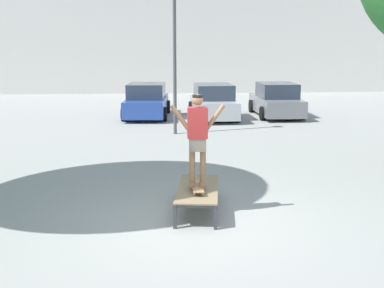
{
  "coord_description": "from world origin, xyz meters",
  "views": [
    {
      "loc": [
        -0.63,
        -7.94,
        3.07
      ],
      "look_at": [
        0.12,
        2.17,
        1.0
      ],
      "focal_mm": 44.45,
      "sensor_mm": 36.0,
      "label": 1
    }
  ],
  "objects_px": {
    "car_grey": "(276,101)",
    "skate_box": "(198,190)",
    "skateboard": "(197,187)",
    "light_post": "(174,25)",
    "car_silver": "(213,102)",
    "skater": "(198,134)",
    "car_blue": "(147,102)"
  },
  "relations": [
    {
      "from": "car_blue",
      "to": "light_post",
      "type": "bearing_deg",
      "value": -75.86
    },
    {
      "from": "car_grey",
      "to": "light_post",
      "type": "relative_size",
      "value": 0.72
    },
    {
      "from": "car_blue",
      "to": "car_silver",
      "type": "relative_size",
      "value": 1.02
    },
    {
      "from": "skate_box",
      "to": "car_grey",
      "type": "relative_size",
      "value": 0.47
    },
    {
      "from": "skate_box",
      "to": "car_silver",
      "type": "distance_m",
      "value": 12.16
    },
    {
      "from": "skateboard",
      "to": "skater",
      "type": "xyz_separation_m",
      "value": [
        0.0,
        0.0,
        0.99
      ]
    },
    {
      "from": "car_grey",
      "to": "skateboard",
      "type": "bearing_deg",
      "value": -110.19
    },
    {
      "from": "car_silver",
      "to": "skater",
      "type": "bearing_deg",
      "value": -98.14
    },
    {
      "from": "skateboard",
      "to": "light_post",
      "type": "xyz_separation_m",
      "value": [
        -0.08,
        8.49,
        3.29
      ]
    },
    {
      "from": "skater",
      "to": "car_blue",
      "type": "bearing_deg",
      "value": 95.2
    },
    {
      "from": "skate_box",
      "to": "car_blue",
      "type": "relative_size",
      "value": 0.46
    },
    {
      "from": "car_grey",
      "to": "skate_box",
      "type": "bearing_deg",
      "value": -110.37
    },
    {
      "from": "car_silver",
      "to": "car_blue",
      "type": "bearing_deg",
      "value": 168.46
    },
    {
      "from": "car_silver",
      "to": "light_post",
      "type": "bearing_deg",
      "value": -116.03
    },
    {
      "from": "skate_box",
      "to": "car_blue",
      "type": "xyz_separation_m",
      "value": [
        -1.19,
        12.63,
        0.28
      ]
    },
    {
      "from": "car_blue",
      "to": "car_silver",
      "type": "bearing_deg",
      "value": -11.54
    },
    {
      "from": "car_blue",
      "to": "car_grey",
      "type": "relative_size",
      "value": 1.02
    },
    {
      "from": "skate_box",
      "to": "car_silver",
      "type": "bearing_deg",
      "value": 81.86
    },
    {
      "from": "skate_box",
      "to": "light_post",
      "type": "bearing_deg",
      "value": 90.71
    },
    {
      "from": "car_grey",
      "to": "light_post",
      "type": "xyz_separation_m",
      "value": [
        -4.73,
        -4.17,
        3.13
      ]
    },
    {
      "from": "skateboard",
      "to": "skate_box",
      "type": "bearing_deg",
      "value": 82.27
    },
    {
      "from": "car_silver",
      "to": "car_grey",
      "type": "distance_m",
      "value": 2.94
    },
    {
      "from": "skateboard",
      "to": "car_blue",
      "type": "distance_m",
      "value": 12.88
    },
    {
      "from": "car_blue",
      "to": "skate_box",
      "type": "bearing_deg",
      "value": -84.6
    },
    {
      "from": "skater",
      "to": "car_grey",
      "type": "relative_size",
      "value": 0.4
    },
    {
      "from": "skater",
      "to": "car_grey",
      "type": "bearing_deg",
      "value": 69.8
    },
    {
      "from": "car_blue",
      "to": "light_post",
      "type": "distance_m",
      "value": 5.46
    },
    {
      "from": "car_silver",
      "to": "car_grey",
      "type": "bearing_deg",
      "value": 8.54
    },
    {
      "from": "skate_box",
      "to": "skateboard",
      "type": "height_order",
      "value": "skateboard"
    },
    {
      "from": "car_grey",
      "to": "light_post",
      "type": "height_order",
      "value": "light_post"
    },
    {
      "from": "skateboard",
      "to": "light_post",
      "type": "distance_m",
      "value": 9.11
    },
    {
      "from": "car_silver",
      "to": "light_post",
      "type": "height_order",
      "value": "light_post"
    }
  ]
}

